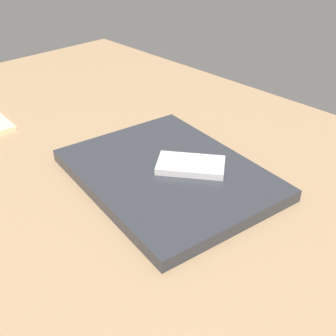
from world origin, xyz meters
TOP-DOWN VIEW (x-y plane):
  - desk_surface at (0.00, 0.00)cm, footprint 120.00×80.00cm
  - laptop_closed at (9.45, 0.70)cm, footprint 33.21×27.29cm
  - cell_phone_on_laptop at (11.59, 3.28)cm, footprint 11.14×10.32cm

SIDE VIEW (x-z plane):
  - desk_surface at x=0.00cm, z-range 0.00..3.00cm
  - laptop_closed at x=9.45cm, z-range 3.00..4.84cm
  - cell_phone_on_laptop at x=11.59cm, z-range 4.80..5.95cm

